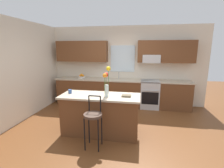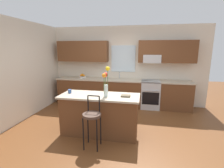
{
  "view_description": "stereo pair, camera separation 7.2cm",
  "coord_description": "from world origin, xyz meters",
  "views": [
    {
      "loc": [
        0.65,
        -3.73,
        1.93
      ],
      "look_at": [
        -0.12,
        0.55,
        1.0
      ],
      "focal_mm": 26.27,
      "sensor_mm": 36.0,
      "label": 1
    },
    {
      "loc": [
        0.72,
        -3.72,
        1.93
      ],
      "look_at": [
        -0.12,
        0.55,
        1.0
      ],
      "focal_mm": 26.27,
      "sensor_mm": 36.0,
      "label": 2
    }
  ],
  "objects": [
    {
      "name": "counter_run",
      "position": [
        -0.0,
        1.7,
        0.47
      ],
      "size": [
        4.56,
        0.64,
        0.92
      ],
      "color": "brown",
      "rests_on": "ground"
    },
    {
      "name": "bar_stool_near",
      "position": [
        -0.23,
        -0.88,
        0.64
      ],
      "size": [
        0.36,
        0.36,
        1.04
      ],
      "color": "black",
      "rests_on": "ground"
    },
    {
      "name": "mug_ceramic",
      "position": [
        -0.96,
        -0.27,
        0.97
      ],
      "size": [
        0.08,
        0.08,
        0.09
      ],
      "primitive_type": "cylinder",
      "color": "#33518C",
      "rests_on": "kitchen_island"
    },
    {
      "name": "cookbook",
      "position": [
        0.35,
        -0.31,
        0.94
      ],
      "size": [
        0.2,
        0.15,
        0.03
      ],
      "primitive_type": "cube",
      "color": "brown",
      "rests_on": "kitchen_island"
    },
    {
      "name": "flower_vase",
      "position": [
        -0.07,
        -0.38,
        1.26
      ],
      "size": [
        0.16,
        0.16,
        0.65
      ],
      "color": "silver",
      "rests_on": "kitchen_island"
    },
    {
      "name": "fruit_bowl_oranges",
      "position": [
        -1.41,
        1.71,
        0.97
      ],
      "size": [
        0.24,
        0.24,
        0.16
      ],
      "color": "silver",
      "rests_on": "counter_run"
    },
    {
      "name": "back_wall_assembly",
      "position": [
        0.02,
        1.98,
        1.51
      ],
      "size": [
        5.6,
        0.5,
        2.7
      ],
      "color": "beige",
      "rests_on": "ground"
    },
    {
      "name": "oven_range",
      "position": [
        0.96,
        1.68,
        0.46
      ],
      "size": [
        0.6,
        0.64,
        0.92
      ],
      "color": "#B7BABC",
      "rests_on": "ground"
    },
    {
      "name": "kitchen_island",
      "position": [
        -0.23,
        -0.3,
        0.46
      ],
      "size": [
        1.78,
        0.72,
        0.92
      ],
      "color": "brown",
      "rests_on": "ground"
    },
    {
      "name": "ground_plane",
      "position": [
        0.0,
        0.0,
        0.0
      ],
      "size": [
        14.0,
        14.0,
        0.0
      ],
      "primitive_type": "plane",
      "color": "brown"
    },
    {
      "name": "wall_left",
      "position": [
        -2.56,
        0.3,
        1.35
      ],
      "size": [
        0.12,
        4.6,
        2.7
      ],
      "primitive_type": "cube",
      "color": "beige",
      "rests_on": "ground"
    },
    {
      "name": "sink_faucet",
      "position": [
        -0.11,
        1.84,
        1.06
      ],
      "size": [
        0.02,
        0.13,
        0.23
      ],
      "color": "#B7BABC",
      "rests_on": "counter_run"
    }
  ]
}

